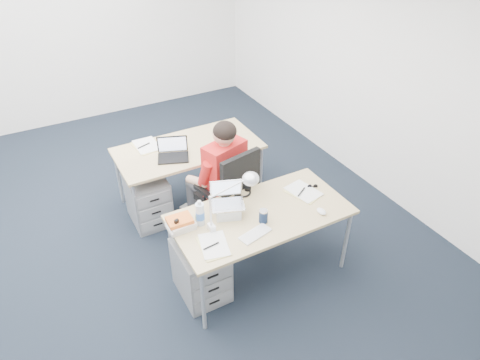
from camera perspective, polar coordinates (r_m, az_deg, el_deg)
name	(u,v)px	position (r m, az deg, el deg)	size (l,w,h in m)	color
floor	(139,258)	(4.57, -13.38, -10.04)	(7.00, 7.00, 0.00)	black
room	(109,104)	(3.61, -17.04, 9.71)	(6.02, 7.02, 2.80)	white
desk_near	(261,217)	(3.87, 2.80, -4.96)	(1.60, 0.80, 0.73)	tan
desk_far	(188,151)	(4.85, -6.89, 3.90)	(1.60, 0.80, 0.73)	tan
office_chair	(228,212)	(4.50, -1.60, -4.32)	(0.83, 0.83, 1.11)	black
seated_person	(216,177)	(4.40, -3.27, 0.42)	(0.56, 0.80, 1.34)	red
drawer_pedestal_near	(201,270)	(3.97, -5.21, -11.90)	(0.40, 0.50, 0.55)	gray
drawer_pedestal_far	(148,200)	(4.84, -12.12, -2.62)	(0.40, 0.50, 0.55)	gray
silver_laptop	(228,201)	(3.72, -1.64, -2.87)	(0.28, 0.22, 0.30)	silver
wireless_keyboard	(255,234)	(3.62, 2.04, -7.20)	(0.29, 0.12, 0.01)	white
computer_mouse	(321,211)	(3.89, 10.80, -4.14)	(0.07, 0.11, 0.04)	white
headphones	(243,192)	(4.06, 0.38, -1.57)	(0.21, 0.16, 0.03)	black
can_koozie	(263,216)	(3.71, 3.13, -4.82)	(0.08, 0.08, 0.13)	#14233E
water_bottle	(200,213)	(3.66, -5.36, -4.37)	(0.08, 0.08, 0.25)	silver
bear_figurine	(199,215)	(3.71, -5.43, -4.70)	(0.08, 0.06, 0.15)	#307C21
book_stack	(181,223)	(3.68, -7.93, -5.74)	(0.23, 0.17, 0.10)	silver
cordless_phone	(177,226)	(3.64, -8.40, -6.08)	(0.04, 0.02, 0.14)	black
papers_left	(213,246)	(3.52, -3.56, -8.79)	(0.21, 0.31, 0.01)	#D6CA7C
papers_right	(303,192)	(4.12, 8.41, -1.62)	(0.23, 0.32, 0.01)	#D6CA7C
sunglasses	(313,186)	(4.20, 9.66, -0.86)	(0.10, 0.05, 0.02)	black
desk_lamp	(226,203)	(3.56, -1.85, -3.04)	(0.43, 0.15, 0.48)	silver
dark_laptop	(172,149)	(4.58, -9.00, 4.10)	(0.32, 0.31, 0.24)	black
far_cup	(224,133)	(4.97, -2.20, 6.34)	(0.08, 0.08, 0.11)	white
far_papers	(146,146)	(4.91, -12.44, 4.43)	(0.24, 0.34, 0.01)	white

